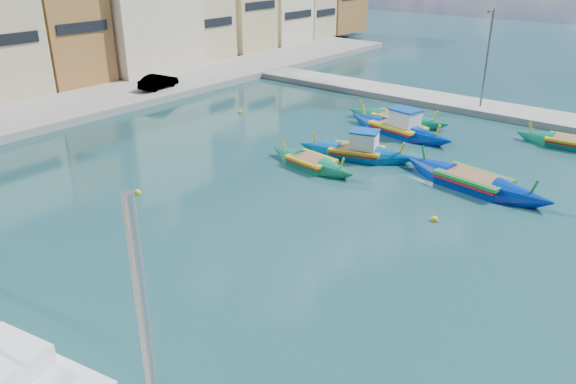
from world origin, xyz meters
TOP-DOWN VIEW (x-y plane):
  - ground at (0.00, 0.00)m, footprint 160.00×160.00m
  - east_quay at (18.00, 0.00)m, footprint 4.00×70.00m
  - north_quay at (0.00, 32.00)m, footprint 80.00×8.00m
  - north_townhouses at (6.68, 39.36)m, footprint 83.20×7.87m
  - quay_street_lamp at (17.44, 6.00)m, footprint 1.18×0.16m
  - luzzu_turquoise_cabin at (8.26, 8.32)m, footprint 3.73×9.51m
  - luzzu_blue_cabin at (2.29, 7.97)m, footprint 4.21×8.13m
  - luzzu_cyan_mid at (10.60, 9.74)m, footprint 2.81×8.44m
  - luzzu_green at (-0.84, 9.26)m, footprint 2.57×7.02m
  - luzzu_blue_south at (2.27, 0.40)m, footprint 3.64×9.65m
  - luzzu_cyan_south at (12.86, -1.98)m, footprint 2.32×7.35m
  - mooring_buoys at (2.08, 6.81)m, footprint 22.88×22.26m

SIDE VIEW (x-z plane):
  - ground at x=0.00m, z-range 0.00..0.00m
  - mooring_buoys at x=2.08m, z-range -0.10..0.26m
  - luzzu_green at x=-0.84m, z-range -0.85..1.31m
  - luzzu_cyan_south at x=12.86m, z-range -0.89..1.37m
  - east_quay at x=18.00m, z-range 0.00..0.50m
  - luzzu_cyan_mid at x=10.60m, z-range -0.97..1.48m
  - luzzu_blue_south at x=2.27m, z-range -1.08..1.65m
  - north_quay at x=0.00m, z-range 0.00..0.60m
  - luzzu_blue_cabin at x=2.29m, z-range -1.06..1.74m
  - luzzu_turquoise_cabin at x=8.26m, z-range -1.13..1.85m
  - quay_street_lamp at x=17.44m, z-range 0.34..8.34m
  - north_townhouses at x=6.68m, z-range -0.10..10.09m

